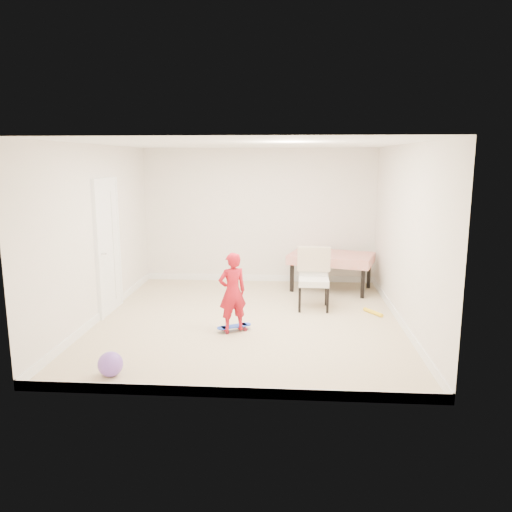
# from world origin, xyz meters

# --- Properties ---
(ground) EXTENTS (5.00, 5.00, 0.00)m
(ground) POSITION_xyz_m (0.00, 0.00, 0.00)
(ground) COLOR #C9B38C
(ground) RESTS_ON ground
(ceiling) EXTENTS (4.50, 5.00, 0.04)m
(ceiling) POSITION_xyz_m (0.00, 0.00, 2.58)
(ceiling) COLOR white
(ceiling) RESTS_ON wall_back
(wall_back) EXTENTS (4.50, 0.04, 2.60)m
(wall_back) POSITION_xyz_m (0.00, 2.48, 1.30)
(wall_back) COLOR silver
(wall_back) RESTS_ON ground
(wall_front) EXTENTS (4.50, 0.04, 2.60)m
(wall_front) POSITION_xyz_m (0.00, -2.48, 1.30)
(wall_front) COLOR silver
(wall_front) RESTS_ON ground
(wall_left) EXTENTS (0.04, 5.00, 2.60)m
(wall_left) POSITION_xyz_m (-2.23, 0.00, 1.30)
(wall_left) COLOR silver
(wall_left) RESTS_ON ground
(wall_right) EXTENTS (0.04, 5.00, 2.60)m
(wall_right) POSITION_xyz_m (2.23, 0.00, 1.30)
(wall_right) COLOR silver
(wall_right) RESTS_ON ground
(door) EXTENTS (0.11, 0.94, 2.11)m
(door) POSITION_xyz_m (-2.22, 0.30, 1.02)
(door) COLOR white
(door) RESTS_ON ground
(baseboard_back) EXTENTS (4.50, 0.02, 0.12)m
(baseboard_back) POSITION_xyz_m (0.00, 2.49, 0.06)
(baseboard_back) COLOR white
(baseboard_back) RESTS_ON ground
(baseboard_front) EXTENTS (4.50, 0.02, 0.12)m
(baseboard_front) POSITION_xyz_m (0.00, -2.49, 0.06)
(baseboard_front) COLOR white
(baseboard_front) RESTS_ON ground
(baseboard_left) EXTENTS (0.02, 5.00, 0.12)m
(baseboard_left) POSITION_xyz_m (-2.24, 0.00, 0.06)
(baseboard_left) COLOR white
(baseboard_left) RESTS_ON ground
(baseboard_right) EXTENTS (0.02, 5.00, 0.12)m
(baseboard_right) POSITION_xyz_m (2.24, 0.00, 0.06)
(baseboard_right) COLOR white
(baseboard_right) RESTS_ON ground
(dining_table) EXTENTS (1.67, 1.30, 0.68)m
(dining_table) POSITION_xyz_m (1.37, 1.89, 0.34)
(dining_table) COLOR #B41409
(dining_table) RESTS_ON ground
(dining_chair) EXTENTS (0.55, 0.63, 0.98)m
(dining_chair) POSITION_xyz_m (1.00, 0.66, 0.49)
(dining_chair) COLOR silver
(dining_chair) RESTS_ON ground
(skateboard) EXTENTS (0.53, 0.41, 0.08)m
(skateboard) POSITION_xyz_m (-0.16, -0.49, 0.04)
(skateboard) COLOR blue
(skateboard) RESTS_ON ground
(child) EXTENTS (0.48, 0.42, 1.10)m
(child) POSITION_xyz_m (-0.17, -0.55, 0.55)
(child) COLOR #B5121F
(child) RESTS_ON ground
(balloon) EXTENTS (0.28, 0.28, 0.28)m
(balloon) POSITION_xyz_m (-1.37, -2.07, 0.14)
(balloon) COLOR #8455CD
(balloon) RESTS_ON ground
(foam_toy) EXTENTS (0.27, 0.37, 0.06)m
(foam_toy) POSITION_xyz_m (1.92, 0.44, 0.03)
(foam_toy) COLOR yellow
(foam_toy) RESTS_ON ground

